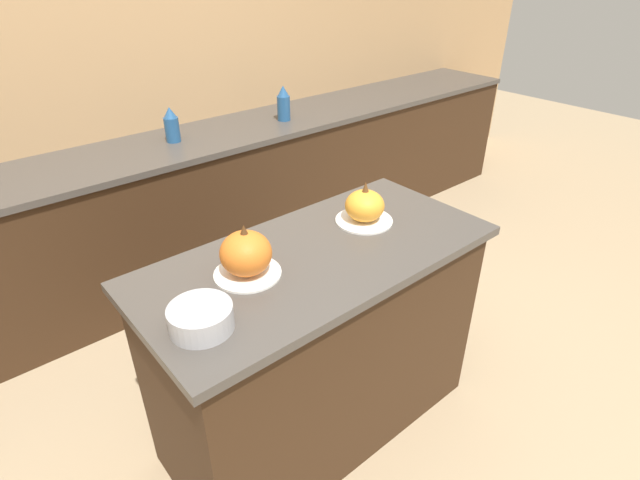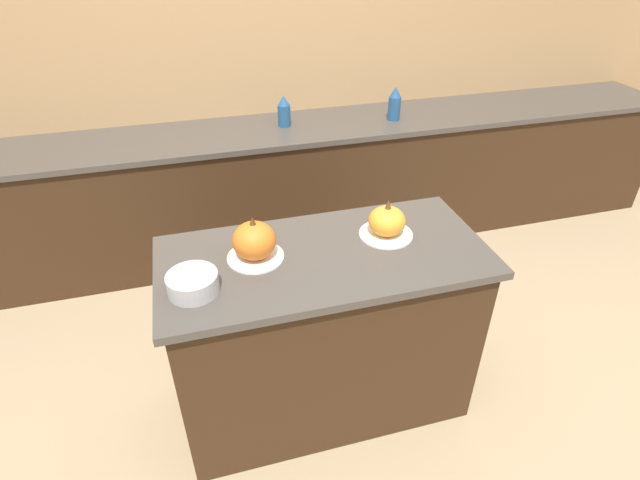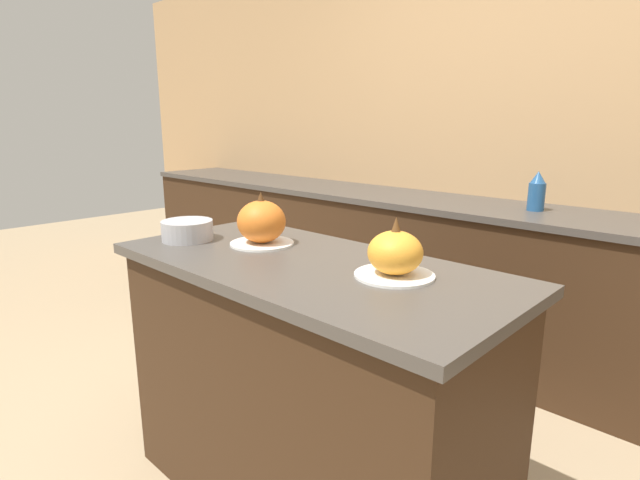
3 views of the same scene
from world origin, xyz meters
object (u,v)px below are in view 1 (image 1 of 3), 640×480
bottle_tall (284,104)px  bottle_short (172,125)px  pumpkin_cake_left (246,255)px  mixing_bowl (201,318)px  pumpkin_cake_right (365,207)px

bottle_tall → bottle_short: 0.74m
pumpkin_cake_left → bottle_tall: bearing=49.4°
pumpkin_cake_left → bottle_short: (0.43, 1.43, 0.01)m
pumpkin_cake_left → mixing_bowl: size_ratio=1.22×
pumpkin_cake_right → mixing_bowl: 0.84m
pumpkin_cake_right → bottle_short: 1.42m
pumpkin_cake_left → bottle_tall: size_ratio=1.04×
pumpkin_cake_right → mixing_bowl: bearing=-168.7°
pumpkin_cake_right → bottle_tall: (0.59, 1.34, 0.03)m
mixing_bowl → bottle_tall: bearing=46.7°
pumpkin_cake_right → bottle_short: bearing=95.7°
pumpkin_cake_left → mixing_bowl: bearing=-149.6°
pumpkin_cake_left → pumpkin_cake_right: bearing=1.7°
bottle_tall → bottle_short: bearing=173.7°
bottle_short → mixing_bowl: 1.72m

